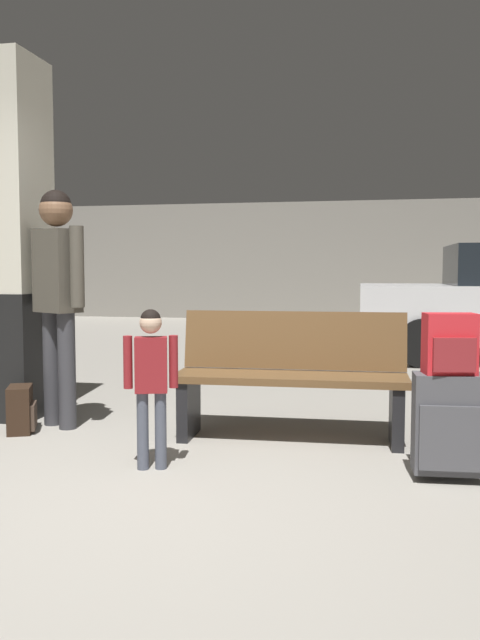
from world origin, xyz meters
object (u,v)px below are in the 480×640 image
Objects in this scene: bench at (291,376)px; backpack_dark_floor at (21,410)px; backpack_bright at (450,344)px; suitcase at (448,424)px; structural_pillar at (7,241)px; child at (151,371)px; adult at (57,282)px.

bench is 1.98m from backpack_dark_floor.
backpack_dark_floor is at bearing 169.78° from backpack_bright.
suitcase is 1.78× the size of backpack_dark_floor.
structural_pillar is 2.14m from child.
bench is at bearing -6.49° from structural_pillar.
child is (-1.70, -0.13, 0.27)m from suitcase.
child is 2.81× the size of backpack_dark_floor.
bench is 1.15m from child.
backpack_dark_floor is (-1.95, -0.23, -0.28)m from bench.
adult reaches higher than backpack_dark_floor.
suitcase is 0.34× the size of adult.
structural_pillar is at bearing 173.51° from bench.
adult is 0.98m from backpack_dark_floor.
backpack_bright is 1.00× the size of backpack_dark_floor.
child is (1.60, -1.15, -0.83)m from structural_pillar.
bench is 1.28m from backpack_bright.
suitcase is at bearing -17.15° from structural_pillar.
child is (-0.72, -0.89, 0.15)m from bench.
adult is (-2.74, 0.75, 0.78)m from suitcase.
suitcase is at bearing -15.36° from adult.
suitcase is (3.31, -1.02, -1.09)m from structural_pillar.
suitcase is at bearing 4.42° from child.
structural_pillar is at bearing 162.85° from suitcase.
suitcase is (0.98, -0.76, -0.12)m from bench.
backpack_bright is 0.19× the size of adult.
suitcase is 2.95m from adult.
backpack_dark_floor is (-2.93, 0.53, -0.15)m from suitcase.
bench is 1.25m from suitcase.
bench is 4.76× the size of backpack_dark_floor.
backpack_bright reaches higher than backpack_dark_floor.
bench is at bearing 0.12° from adult.
structural_pillar is 4.72× the size of suitcase.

